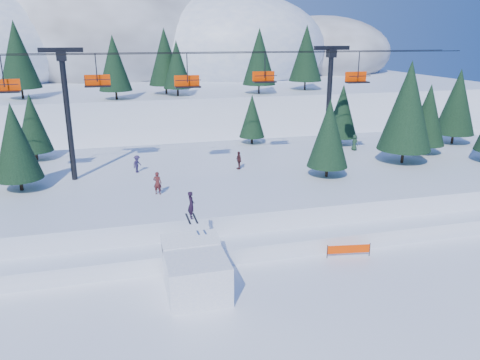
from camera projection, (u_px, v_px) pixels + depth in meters
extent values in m
plane|color=white|center=(239.00, 312.00, 24.12)|extent=(160.00, 160.00, 0.00)
cube|color=white|center=(186.00, 185.00, 40.36)|extent=(70.00, 22.00, 2.50)
cube|color=white|center=(209.00, 239.00, 31.34)|extent=(70.00, 6.00, 1.10)
cube|color=white|center=(145.00, 96.00, 86.00)|extent=(110.00, 60.00, 6.00)
ellipsoid|color=#605B59|center=(107.00, 37.00, 90.72)|extent=(44.00, 39.60, 26.40)
ellipsoid|color=white|center=(237.00, 47.00, 89.74)|extent=(34.00, 30.60, 19.72)
ellipsoid|color=#605B59|center=(320.00, 52.00, 100.55)|extent=(30.00, 27.00, 15.00)
cylinder|color=black|center=(116.00, 95.00, 57.95)|extent=(0.26, 0.26, 1.08)
cone|color=#1B3B20|center=(114.00, 63.00, 56.81)|extent=(4.02, 4.02, 6.66)
cylinder|color=black|center=(178.00, 92.00, 61.45)|extent=(0.26, 0.26, 0.99)
cone|color=#1B3B20|center=(177.00, 64.00, 60.40)|extent=(3.67, 3.67, 6.07)
cylinder|color=black|center=(259.00, 89.00, 63.77)|extent=(0.26, 0.26, 1.21)
cone|color=#1B3B20|center=(259.00, 56.00, 62.49)|extent=(4.48, 4.48, 7.42)
cylinder|color=black|center=(22.00, 93.00, 58.54)|extent=(0.26, 0.26, 1.32)
cone|color=#1B3B20|center=(17.00, 54.00, 57.14)|extent=(4.91, 4.91, 8.12)
cylinder|color=black|center=(305.00, 85.00, 68.20)|extent=(0.26, 0.26, 1.27)
cone|color=#1B3B20|center=(306.00, 53.00, 66.85)|extent=(4.73, 4.73, 7.82)
cylinder|color=black|center=(166.00, 89.00, 63.25)|extent=(0.26, 0.26, 1.21)
cone|color=#1B3B20|center=(165.00, 57.00, 61.97)|extent=(4.49, 4.49, 7.42)
cube|color=white|center=(196.00, 274.00, 25.67)|extent=(3.29, 4.06, 2.23)
cube|color=white|center=(190.00, 242.00, 26.93)|extent=(3.29, 1.42, 0.79)
imported|color=black|center=(191.00, 205.00, 26.14)|extent=(0.39, 0.59, 1.59)
cube|color=black|center=(188.00, 219.00, 26.33)|extent=(0.11, 1.65, 0.03)
cube|color=black|center=(195.00, 218.00, 26.43)|extent=(0.11, 1.65, 0.03)
cylinder|color=black|center=(68.00, 118.00, 36.31)|extent=(0.44, 0.44, 10.00)
cube|color=black|center=(61.00, 50.00, 34.79)|extent=(3.20, 0.35, 0.35)
cube|color=black|center=(61.00, 56.00, 34.93)|extent=(0.70, 0.70, 0.70)
cylinder|color=black|center=(328.00, 107.00, 41.68)|extent=(0.44, 0.44, 10.00)
cube|color=black|center=(332.00, 48.00, 40.17)|extent=(3.20, 0.35, 0.35)
cube|color=black|center=(331.00, 53.00, 40.30)|extent=(0.70, 0.70, 0.70)
cylinder|color=black|center=(209.00, 53.00, 36.46)|extent=(46.00, 0.06, 0.06)
cylinder|color=black|center=(203.00, 52.00, 38.68)|extent=(46.00, 0.06, 0.06)
cylinder|color=black|center=(2.00, 71.00, 33.13)|extent=(0.08, 0.08, 2.20)
cube|color=black|center=(5.00, 92.00, 33.57)|extent=(2.00, 0.75, 0.12)
cube|color=#FF3A00|center=(5.00, 85.00, 33.78)|extent=(2.00, 0.10, 0.85)
cylinder|color=black|center=(3.00, 85.00, 33.08)|extent=(2.00, 0.06, 0.06)
cylinder|color=black|center=(96.00, 68.00, 36.90)|extent=(0.08, 0.08, 2.20)
cube|color=black|center=(98.00, 86.00, 37.33)|extent=(2.00, 0.75, 0.12)
cube|color=#FF3A00|center=(97.00, 80.00, 37.55)|extent=(2.00, 0.10, 0.85)
cylinder|color=black|center=(97.00, 80.00, 36.84)|extent=(2.00, 0.06, 0.06)
cylinder|color=black|center=(187.00, 68.00, 36.36)|extent=(0.08, 0.08, 2.20)
cube|color=black|center=(188.00, 87.00, 36.79)|extent=(2.00, 0.75, 0.12)
cube|color=#FF3A00|center=(187.00, 81.00, 37.01)|extent=(2.00, 0.10, 0.85)
cylinder|color=black|center=(188.00, 80.00, 36.31)|extent=(2.00, 0.06, 0.06)
cylinder|color=black|center=(265.00, 65.00, 40.32)|extent=(0.08, 0.08, 2.20)
cube|color=black|center=(265.00, 82.00, 40.75)|extent=(2.00, 0.75, 0.12)
cube|color=#FF3A00|center=(263.00, 76.00, 40.97)|extent=(2.00, 0.10, 0.85)
cylinder|color=black|center=(266.00, 76.00, 40.26)|extent=(2.00, 0.06, 0.06)
cylinder|color=black|center=(359.00, 65.00, 39.97)|extent=(0.08, 0.08, 2.20)
cube|color=black|center=(357.00, 82.00, 40.40)|extent=(2.00, 0.75, 0.12)
cube|color=#FF3A00|center=(356.00, 77.00, 40.62)|extent=(2.00, 0.10, 0.85)
cylinder|color=black|center=(360.00, 76.00, 39.92)|extent=(2.00, 0.06, 0.06)
cylinder|color=black|center=(402.00, 156.00, 42.48)|extent=(0.26, 0.26, 1.28)
cone|color=#1B3B20|center=(408.00, 106.00, 41.12)|extent=(4.74, 4.74, 7.84)
cylinder|color=black|center=(424.00, 149.00, 45.76)|extent=(0.26, 0.26, 0.95)
cone|color=#1B3B20|center=(428.00, 115.00, 44.75)|extent=(3.53, 3.53, 5.84)
cylinder|color=black|center=(452.00, 138.00, 50.10)|extent=(0.26, 0.26, 1.10)
cone|color=#1B3B20|center=(457.00, 102.00, 48.93)|extent=(4.10, 4.10, 6.79)
cylinder|color=black|center=(340.00, 141.00, 49.43)|extent=(0.26, 0.26, 0.89)
cone|color=#1B3B20|center=(342.00, 111.00, 48.48)|extent=(3.30, 3.30, 5.46)
cylinder|color=black|center=(37.00, 155.00, 43.51)|extent=(0.26, 0.26, 0.86)
cone|color=#1B3B20|center=(32.00, 123.00, 42.60)|extent=(3.20, 3.20, 5.29)
cylinder|color=black|center=(252.00, 140.00, 50.17)|extent=(0.26, 0.26, 0.73)
cone|color=#1B3B20|center=(252.00, 116.00, 49.40)|extent=(2.72, 2.72, 4.49)
cylinder|color=black|center=(21.00, 184.00, 35.02)|extent=(0.26, 0.26, 0.92)
cone|color=#1B3B20|center=(15.00, 141.00, 34.04)|extent=(3.43, 3.43, 5.67)
cylinder|color=black|center=(327.00, 171.00, 38.42)|extent=(0.26, 0.26, 0.89)
cone|color=#1B3B20|center=(329.00, 133.00, 37.47)|extent=(3.32, 3.32, 5.49)
imported|color=#32274C|center=(137.00, 164.00, 39.46)|extent=(1.05, 1.10, 1.50)
imported|color=#411E21|center=(239.00, 160.00, 40.48)|extent=(0.52, 0.97, 1.57)
imported|color=#1D3824|center=(355.00, 142.00, 47.08)|extent=(0.65, 0.87, 1.61)
imported|color=#4C1A1A|center=(157.00, 183.00, 34.02)|extent=(0.74, 0.63, 1.71)
cylinder|color=black|center=(327.00, 252.00, 29.81)|extent=(0.06, 0.06, 0.90)
cylinder|color=black|center=(370.00, 250.00, 30.09)|extent=(0.06, 0.06, 0.90)
cube|color=#FF3A00|center=(349.00, 249.00, 29.92)|extent=(2.77, 0.46, 0.55)
cylinder|color=black|center=(352.00, 241.00, 31.41)|extent=(0.06, 0.06, 0.90)
cylinder|color=black|center=(382.00, 232.00, 32.78)|extent=(0.06, 0.06, 0.90)
cube|color=#FF3A00|center=(367.00, 235.00, 32.06)|extent=(2.70, 0.80, 0.55)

